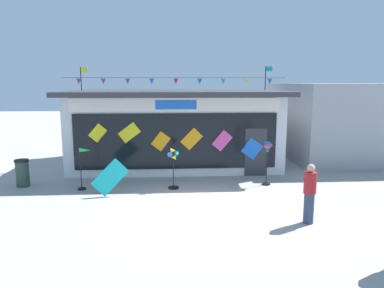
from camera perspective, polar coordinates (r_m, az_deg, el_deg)
name	(u,v)px	position (r m, az deg, el deg)	size (l,w,h in m)	color
ground_plane	(198,208)	(11.45, 0.97, -10.07)	(80.00, 80.00, 0.00)	#9E9B99
kite_shop_building	(175,127)	(17.39, -2.68, 2.74)	(9.59, 6.26, 4.64)	silver
wind_spinner_far_left	(84,162)	(13.65, -16.68, -2.81)	(0.56, 0.28, 1.55)	black
wind_spinner_left	(173,164)	(13.21, -2.96, -3.09)	(0.43, 0.39, 1.52)	black
wind_spinner_center_left	(267,151)	(13.95, 11.76, -1.11)	(0.32, 0.32, 1.70)	black
person_near_camera	(310,193)	(10.54, 18.05, -7.41)	(0.34, 0.34, 1.68)	#333D56
trash_bin	(22,173)	(15.04, -25.17, -4.13)	(0.52, 0.52, 1.02)	#2D4238
display_kite_on_ground	(110,177)	(12.81, -12.80, -5.14)	(0.66, 0.03, 1.20)	#19B7BC
neighbour_building	(345,120)	(21.07, 22.91, 3.57)	(6.69, 7.63, 3.82)	#99999E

